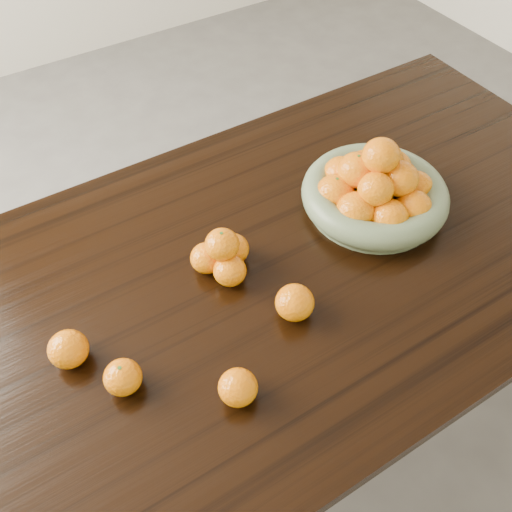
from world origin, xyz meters
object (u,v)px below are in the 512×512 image
dining_table (261,292)px  loose_orange_0 (123,377)px  fruit_bowl (375,190)px  orange_pyramid (223,255)px

dining_table → loose_orange_0: loose_orange_0 is taller
fruit_bowl → orange_pyramid: bearing=177.2°
dining_table → loose_orange_0: bearing=-163.8°
dining_table → fruit_bowl: 0.38m
fruit_bowl → orange_pyramid: 0.42m
fruit_bowl → dining_table: bearing=-176.0°
dining_table → orange_pyramid: orange_pyramid is taller
loose_orange_0 → dining_table: bearing=16.2°
dining_table → fruit_bowl: size_ratio=5.49×
dining_table → orange_pyramid: (-0.07, 0.05, 0.14)m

